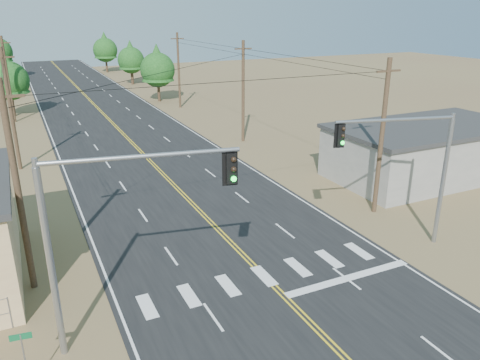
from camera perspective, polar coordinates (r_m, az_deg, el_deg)
road at (r=43.06m, az=-11.12°, el=2.51°), size 15.00×200.00×0.02m
building_right at (r=40.30m, az=21.71°, el=3.21°), size 15.00×8.00×4.00m
utility_pole_left_near at (r=23.21m, az=-25.50°, el=-0.88°), size 1.80×0.30×10.00m
utility_pole_left_mid at (r=42.63m, az=-26.17°, el=7.77°), size 1.80×0.30×10.00m
utility_pole_left_far at (r=62.42m, az=-26.42°, el=10.97°), size 1.80×0.30×10.00m
utility_pole_right_near at (r=30.93m, az=16.89°, el=5.05°), size 1.80×0.30×10.00m
utility_pole_right_mid at (r=47.28m, az=0.38°, el=10.78°), size 1.80×0.30×10.00m
utility_pole_right_far at (r=65.68m, az=-7.49°, el=13.16°), size 1.80×0.30×10.00m
signal_mast_left at (r=17.70m, az=-15.94°, el=-4.74°), size 7.11×1.68×7.96m
signal_mast_right at (r=26.70m, az=20.47°, el=2.41°), size 6.52×1.86×7.55m
street_sign at (r=18.50m, az=-24.87°, el=-18.60°), size 0.71×0.12×2.40m
tree_left_near at (r=66.11m, az=-26.43°, el=11.22°), size 4.86×4.86×8.10m
tree_right_near at (r=70.89m, az=-10.05°, el=13.49°), size 4.99×4.99×8.32m
tree_right_mid at (r=89.21m, az=-13.18°, el=14.34°), size 4.71×4.71×7.84m
tree_right_far at (r=109.31m, az=-16.14°, el=15.26°), size 5.15×5.15×8.58m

